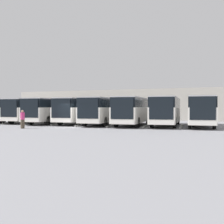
{
  "coord_description": "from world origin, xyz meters",
  "views": [
    {
      "loc": [
        -15.09,
        25.96,
        2.04
      ],
      "look_at": [
        -2.64,
        -5.5,
        1.54
      ],
      "focal_mm": 45.0,
      "sensor_mm": 36.0,
      "label": 1
    }
  ],
  "objects_px": {
    "bus_6": "(34,110)",
    "bus_7": "(11,110)",
    "bus_3": "(104,110)",
    "bus_1": "(166,110)",
    "pedestrian": "(23,119)",
    "bus_0": "(201,110)",
    "bus_4": "(80,110)",
    "bus_2": "(133,110)",
    "bus_5": "(53,110)"
  },
  "relations": [
    {
      "from": "bus_4",
      "to": "bus_5",
      "type": "relative_size",
      "value": 1.0
    },
    {
      "from": "bus_0",
      "to": "bus_7",
      "type": "distance_m",
      "value": 25.75
    },
    {
      "from": "bus_4",
      "to": "bus_6",
      "type": "xyz_separation_m",
      "value": [
        7.36,
        -0.21,
        0.0
      ]
    },
    {
      "from": "bus_4",
      "to": "bus_3",
      "type": "bearing_deg",
      "value": 161.19
    },
    {
      "from": "bus_3",
      "to": "bus_5",
      "type": "xyz_separation_m",
      "value": [
        7.36,
        -0.19,
        0.0
      ]
    },
    {
      "from": "bus_3",
      "to": "bus_4",
      "type": "relative_size",
      "value": 1.0
    },
    {
      "from": "bus_0",
      "to": "bus_6",
      "type": "relative_size",
      "value": 1.0
    },
    {
      "from": "bus_4",
      "to": "pedestrian",
      "type": "height_order",
      "value": "bus_4"
    },
    {
      "from": "bus_4",
      "to": "bus_7",
      "type": "height_order",
      "value": "same"
    },
    {
      "from": "bus_3",
      "to": "bus_4",
      "type": "distance_m",
      "value": 3.78
    },
    {
      "from": "bus_3",
      "to": "bus_5",
      "type": "distance_m",
      "value": 7.36
    },
    {
      "from": "bus_0",
      "to": "bus_3",
      "type": "xyz_separation_m",
      "value": [
        11.04,
        0.93,
        0.0
      ]
    },
    {
      "from": "bus_3",
      "to": "bus_5",
      "type": "bearing_deg",
      "value": -7.06
    },
    {
      "from": "bus_0",
      "to": "bus_2",
      "type": "bearing_deg",
      "value": 1.54
    },
    {
      "from": "bus_3",
      "to": "pedestrian",
      "type": "xyz_separation_m",
      "value": [
        5.2,
        8.36,
        -0.81
      ]
    },
    {
      "from": "bus_6",
      "to": "bus_0",
      "type": "bearing_deg",
      "value": 174.08
    },
    {
      "from": "bus_1",
      "to": "bus_2",
      "type": "height_order",
      "value": "same"
    },
    {
      "from": "bus_2",
      "to": "bus_7",
      "type": "xyz_separation_m",
      "value": [
        18.39,
        -0.86,
        0.0
      ]
    },
    {
      "from": "bus_0",
      "to": "bus_1",
      "type": "height_order",
      "value": "same"
    },
    {
      "from": "bus_2",
      "to": "bus_1",
      "type": "bearing_deg",
      "value": -176.58
    },
    {
      "from": "bus_1",
      "to": "bus_4",
      "type": "bearing_deg",
      "value": -6.97
    },
    {
      "from": "bus_0",
      "to": "bus_7",
      "type": "xyz_separation_m",
      "value": [
        25.75,
        0.05,
        0.0
      ]
    },
    {
      "from": "bus_5",
      "to": "bus_7",
      "type": "xyz_separation_m",
      "value": [
        7.36,
        -0.68,
        0.0
      ]
    },
    {
      "from": "pedestrian",
      "to": "bus_1",
      "type": "bearing_deg",
      "value": -37.17
    },
    {
      "from": "bus_5",
      "to": "pedestrian",
      "type": "bearing_deg",
      "value": 98.61
    },
    {
      "from": "bus_4",
      "to": "pedestrian",
      "type": "xyz_separation_m",
      "value": [
        1.52,
        9.23,
        -0.81
      ]
    },
    {
      "from": "bus_2",
      "to": "pedestrian",
      "type": "xyz_separation_m",
      "value": [
        8.88,
        8.37,
        -0.81
      ]
    },
    {
      "from": "bus_0",
      "to": "bus_5",
      "type": "relative_size",
      "value": 1.0
    },
    {
      "from": "bus_1",
      "to": "pedestrian",
      "type": "distance_m",
      "value": 15.44
    },
    {
      "from": "bus_3",
      "to": "pedestrian",
      "type": "height_order",
      "value": "bus_3"
    },
    {
      "from": "bus_0",
      "to": "pedestrian",
      "type": "relative_size",
      "value": 6.16
    },
    {
      "from": "bus_1",
      "to": "bus_2",
      "type": "bearing_deg",
      "value": 3.42
    },
    {
      "from": "bus_2",
      "to": "bus_4",
      "type": "xyz_separation_m",
      "value": [
        7.36,
        -0.85,
        0.0
      ]
    },
    {
      "from": "bus_6",
      "to": "pedestrian",
      "type": "bearing_deg",
      "value": 116.2
    },
    {
      "from": "bus_0",
      "to": "pedestrian",
      "type": "xyz_separation_m",
      "value": [
        16.24,
        9.29,
        -0.81
      ]
    },
    {
      "from": "bus_1",
      "to": "bus_4",
      "type": "relative_size",
      "value": 1.0
    },
    {
      "from": "bus_3",
      "to": "pedestrian",
      "type": "distance_m",
      "value": 9.88
    },
    {
      "from": "bus_6",
      "to": "pedestrian",
      "type": "xyz_separation_m",
      "value": [
        -5.84,
        9.43,
        -0.81
      ]
    },
    {
      "from": "bus_4",
      "to": "bus_7",
      "type": "relative_size",
      "value": 1.0
    },
    {
      "from": "bus_0",
      "to": "bus_7",
      "type": "relative_size",
      "value": 1.0
    },
    {
      "from": "bus_0",
      "to": "bus_5",
      "type": "height_order",
      "value": "same"
    },
    {
      "from": "pedestrian",
      "to": "bus_2",
      "type": "bearing_deg",
      "value": -29.33
    },
    {
      "from": "bus_3",
      "to": "pedestrian",
      "type": "relative_size",
      "value": 6.16
    },
    {
      "from": "pedestrian",
      "to": "bus_3",
      "type": "bearing_deg",
      "value": -14.53
    },
    {
      "from": "bus_0",
      "to": "bus_7",
      "type": "bearing_deg",
      "value": -5.43
    },
    {
      "from": "bus_7",
      "to": "bus_3",
      "type": "bearing_deg",
      "value": 171.06
    },
    {
      "from": "bus_6",
      "to": "bus_7",
      "type": "xyz_separation_m",
      "value": [
        3.68,
        0.2,
        0.0
      ]
    },
    {
      "from": "bus_1",
      "to": "bus_5",
      "type": "relative_size",
      "value": 1.0
    },
    {
      "from": "bus_0",
      "to": "bus_4",
      "type": "height_order",
      "value": "same"
    },
    {
      "from": "bus_3",
      "to": "bus_6",
      "type": "relative_size",
      "value": 1.0
    }
  ]
}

